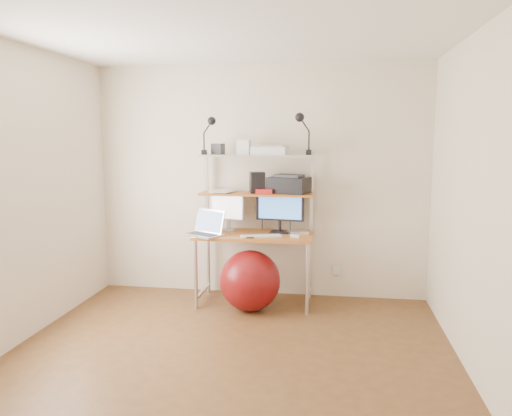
{
  "coord_description": "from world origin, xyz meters",
  "views": [
    {
      "loc": [
        0.78,
        -3.55,
        1.73
      ],
      "look_at": [
        0.06,
        1.15,
        1.05
      ],
      "focal_mm": 35.0,
      "sensor_mm": 36.0,
      "label": 1
    }
  ],
  "objects_px": {
    "printer": "(289,184)",
    "monitor_silver": "(227,209)",
    "monitor_black": "(280,208)",
    "exercise_ball": "(250,281)",
    "laptop": "(206,230)"
  },
  "relations": [
    {
      "from": "monitor_silver",
      "to": "printer",
      "type": "xyz_separation_m",
      "value": [
        0.66,
        0.0,
        0.28
      ]
    },
    {
      "from": "exercise_ball",
      "to": "printer",
      "type": "bearing_deg",
      "value": 47.76
    },
    {
      "from": "monitor_silver",
      "to": "monitor_black",
      "type": "relative_size",
      "value": 0.84
    },
    {
      "from": "monitor_silver",
      "to": "exercise_ball",
      "type": "relative_size",
      "value": 0.7
    },
    {
      "from": "monitor_black",
      "to": "printer",
      "type": "xyz_separation_m",
      "value": [
        0.09,
        0.05,
        0.25
      ]
    },
    {
      "from": "monitor_black",
      "to": "exercise_ball",
      "type": "distance_m",
      "value": 0.81
    },
    {
      "from": "monitor_silver",
      "to": "exercise_ball",
      "type": "height_order",
      "value": "monitor_silver"
    },
    {
      "from": "monitor_black",
      "to": "printer",
      "type": "bearing_deg",
      "value": 37.26
    },
    {
      "from": "monitor_silver",
      "to": "laptop",
      "type": "height_order",
      "value": "monitor_silver"
    },
    {
      "from": "monitor_black",
      "to": "exercise_ball",
      "type": "bearing_deg",
      "value": -120.65
    },
    {
      "from": "monitor_black",
      "to": "laptop",
      "type": "height_order",
      "value": "monitor_black"
    },
    {
      "from": "printer",
      "to": "monitor_silver",
      "type": "bearing_deg",
      "value": -161.79
    },
    {
      "from": "monitor_black",
      "to": "monitor_silver",
      "type": "bearing_deg",
      "value": -176.92
    },
    {
      "from": "printer",
      "to": "exercise_ball",
      "type": "height_order",
      "value": "printer"
    },
    {
      "from": "monitor_silver",
      "to": "exercise_ball",
      "type": "distance_m",
      "value": 0.82
    }
  ]
}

